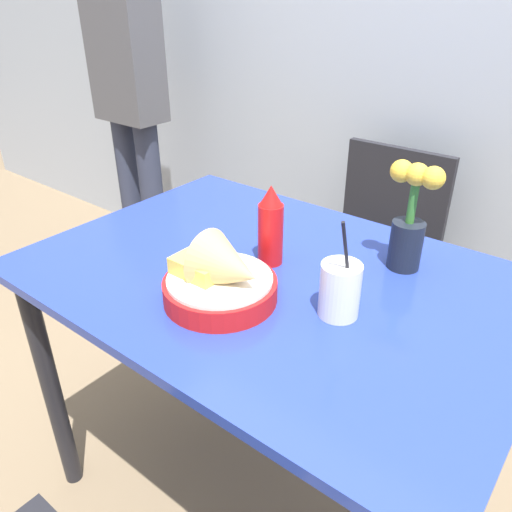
{
  "coord_description": "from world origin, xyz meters",
  "views": [
    {
      "loc": [
        0.58,
        -0.8,
        1.36
      ],
      "look_at": [
        -0.01,
        -0.05,
        0.84
      ],
      "focal_mm": 35.0,
      "sensor_mm": 36.0,
      "label": 1
    }
  ],
  "objects_px": {
    "food_basket": "(223,279)",
    "drink_cup": "(340,291)",
    "ketchup_bottle": "(271,227)",
    "flower_vase": "(410,219)",
    "chair_far_window": "(379,243)",
    "person_standing": "(129,85)"
  },
  "relations": [
    {
      "from": "ketchup_bottle",
      "to": "flower_vase",
      "type": "bearing_deg",
      "value": 34.1
    },
    {
      "from": "ketchup_bottle",
      "to": "flower_vase",
      "type": "distance_m",
      "value": 0.31
    },
    {
      "from": "chair_far_window",
      "to": "person_standing",
      "type": "xyz_separation_m",
      "value": [
        -1.21,
        -0.13,
        0.46
      ]
    },
    {
      "from": "chair_far_window",
      "to": "person_standing",
      "type": "distance_m",
      "value": 1.3
    },
    {
      "from": "drink_cup",
      "to": "flower_vase",
      "type": "xyz_separation_m",
      "value": [
        0.02,
        0.26,
        0.07
      ]
    },
    {
      "from": "drink_cup",
      "to": "flower_vase",
      "type": "distance_m",
      "value": 0.27
    },
    {
      "from": "chair_far_window",
      "to": "flower_vase",
      "type": "distance_m",
      "value": 0.77
    },
    {
      "from": "chair_far_window",
      "to": "drink_cup",
      "type": "relative_size",
      "value": 3.71
    },
    {
      "from": "chair_far_window",
      "to": "ketchup_bottle",
      "type": "distance_m",
      "value": 0.84
    },
    {
      "from": "flower_vase",
      "to": "person_standing",
      "type": "height_order",
      "value": "person_standing"
    },
    {
      "from": "food_basket",
      "to": "drink_cup",
      "type": "xyz_separation_m",
      "value": [
        0.21,
        0.11,
        0.0
      ]
    },
    {
      "from": "drink_cup",
      "to": "food_basket",
      "type": "bearing_deg",
      "value": -152.97
    },
    {
      "from": "flower_vase",
      "to": "person_standing",
      "type": "distance_m",
      "value": 1.59
    },
    {
      "from": "chair_far_window",
      "to": "ketchup_bottle",
      "type": "relative_size",
      "value": 4.36
    },
    {
      "from": "drink_cup",
      "to": "flower_vase",
      "type": "height_order",
      "value": "flower_vase"
    },
    {
      "from": "food_basket",
      "to": "flower_vase",
      "type": "xyz_separation_m",
      "value": [
        0.24,
        0.37,
        0.07
      ]
    },
    {
      "from": "food_basket",
      "to": "ketchup_bottle",
      "type": "distance_m",
      "value": 0.2
    },
    {
      "from": "food_basket",
      "to": "ketchup_bottle",
      "type": "bearing_deg",
      "value": 96.73
    },
    {
      "from": "food_basket",
      "to": "drink_cup",
      "type": "bearing_deg",
      "value": 27.03
    },
    {
      "from": "person_standing",
      "to": "ketchup_bottle",
      "type": "bearing_deg",
      "value": -26.49
    },
    {
      "from": "chair_far_window",
      "to": "flower_vase",
      "type": "relative_size",
      "value": 3.36
    },
    {
      "from": "food_basket",
      "to": "person_standing",
      "type": "relative_size",
      "value": 0.14
    }
  ]
}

